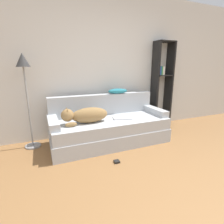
% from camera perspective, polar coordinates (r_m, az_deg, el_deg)
% --- Properties ---
extents(ground_plane, '(20.00, 20.00, 0.00)m').
position_cam_1_polar(ground_plane, '(2.14, 25.49, -25.32)').
color(ground_plane, olive).
extents(wall_back, '(7.24, 0.06, 2.70)m').
position_cam_1_polar(wall_back, '(3.58, -0.80, 15.00)').
color(wall_back, silver).
rests_on(wall_back, ground_plane).
extents(couch, '(2.04, 0.83, 0.44)m').
position_cam_1_polar(couch, '(3.13, -0.68, -6.20)').
color(couch, '#B2B7BC').
rests_on(couch, ground_plane).
extents(couch_backrest, '(2.00, 0.15, 0.39)m').
position_cam_1_polar(couch_backrest, '(3.32, -2.92, 2.50)').
color(couch_backrest, '#B2B7BC').
rests_on(couch_backrest, couch).
extents(couch_arm_left, '(0.15, 0.64, 0.11)m').
position_cam_1_polar(couch_arm_left, '(2.84, -18.68, -3.28)').
color(couch_arm_left, '#B2B7BC').
rests_on(couch_arm_left, couch).
extents(couch_arm_right, '(0.15, 0.64, 0.11)m').
position_cam_1_polar(couch_arm_right, '(3.49, 13.90, 0.36)').
color(couch_arm_right, '#B2B7BC').
rests_on(couch_arm_right, couch).
extents(dog, '(0.76, 0.26, 0.28)m').
position_cam_1_polar(dog, '(2.84, -8.68, -1.03)').
color(dog, olive).
rests_on(dog, couch).
extents(laptop, '(0.36, 0.27, 0.02)m').
position_cam_1_polar(laptop, '(3.09, 3.43, -1.94)').
color(laptop, silver).
rests_on(laptop, couch).
extents(throw_pillow, '(0.38, 0.20, 0.10)m').
position_cam_1_polar(throw_pillow, '(3.37, 1.89, 6.86)').
color(throw_pillow, teal).
rests_on(throw_pillow, couch_backrest).
extents(bookshelf, '(0.42, 0.26, 1.84)m').
position_cam_1_polar(bookshelf, '(4.03, 15.97, 9.60)').
color(bookshelf, black).
rests_on(bookshelf, ground_plane).
extents(floor_lamp, '(0.26, 0.26, 1.53)m').
position_cam_1_polar(floor_lamp, '(3.06, -26.67, 10.30)').
color(floor_lamp, gray).
rests_on(floor_lamp, ground_plane).
extents(power_adapter, '(0.08, 0.08, 0.03)m').
position_cam_1_polar(power_adapter, '(2.59, 1.56, -15.88)').
color(power_adapter, black).
rests_on(power_adapter, ground_plane).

